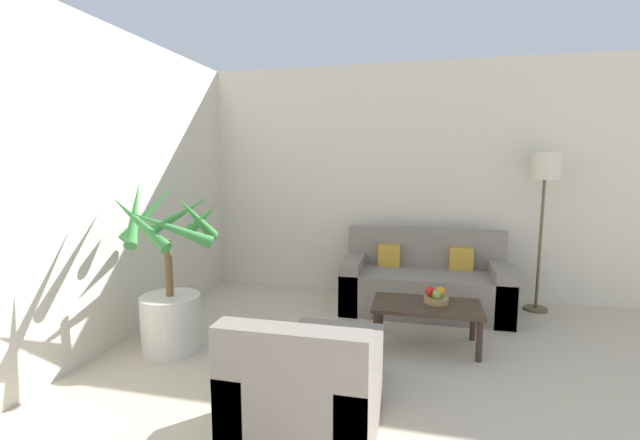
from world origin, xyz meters
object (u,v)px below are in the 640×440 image
Objects in this scene: sofa_loveseat at (424,284)px; fruit_bowl at (436,300)px; coffee_table at (426,310)px; ottoman at (336,356)px; apple_green at (437,294)px; potted_palm at (170,293)px; armchair at (306,398)px; orange_fruit at (440,291)px; floor_lamp at (545,178)px; apple_red at (430,291)px.

fruit_bowl is (0.10, -0.86, 0.11)m from sofa_loveseat.
fruit_bowl is (0.08, 0.06, 0.08)m from coffee_table.
sofa_loveseat is 1.80m from ottoman.
potted_palm is at bearing -164.82° from apple_green.
potted_palm is at bearing 147.28° from armchair.
sofa_loveseat is 0.87m from fruit_bowl.
potted_palm is 2.24m from apple_green.
orange_fruit is (0.03, 0.04, 0.07)m from fruit_bowl.
apple_green is 0.12× the size of ottoman.
potted_palm is 0.86× the size of floor_lamp.
ottoman is at bearing 87.75° from armchair.
floor_lamp is at bearing 55.73° from armchair.
apple_green reaches higher than coffee_table.
floor_lamp is at bearing 46.20° from orange_fruit.
apple_green is at bearing -87.50° from fruit_bowl.
ottoman is (-0.75, -0.87, -0.28)m from orange_fruit.
coffee_table is 11.05× the size of orange_fruit.
floor_lamp is 2.60× the size of ottoman.
orange_fruit is at bearing 17.17° from potted_palm.
sofa_loveseat reaches higher than apple_red.
floor_lamp is 1.85m from apple_red.
sofa_loveseat is at bearing 99.00° from orange_fruit.
potted_palm is 2.56m from sofa_loveseat.
ottoman is at bearing -132.52° from floor_lamp.
potted_palm is 18.53× the size of apple_green.
sofa_loveseat is 20.23× the size of apple_red.
fruit_bowl is 1.72m from armchair.
coffee_table is 0.21m from orange_fruit.
apple_green is at bearing 47.26° from ottoman.
potted_palm is at bearing -151.37° from floor_lamp.
potted_palm reaches higher than ottoman.
armchair is at bearing -32.72° from potted_palm.
sofa_loveseat is 0.85m from orange_fruit.
ottoman is (0.03, 0.72, -0.08)m from armchair.
sofa_loveseat is 0.86m from apple_red.
floor_lamp is 1.84× the size of coffee_table.
sofa_loveseat is at bearing 36.02° from potted_palm.
coffee_table is 1.14× the size of armchair.
orange_fruit reaches higher than coffee_table.
fruit_bowl is at bearing 92.50° from apple_green.
sofa_loveseat is 1.87× the size of coffee_table.
sofa_loveseat reaches higher than apple_green.
ottoman is at bearing -130.83° from orange_fruit.
apple_red is (-1.13, -1.11, -0.95)m from floor_lamp.
apple_red is at bearing -168.94° from orange_fruit.
coffee_table is 0.16m from apple_green.
floor_lamp is 3.44m from armchair.
floor_lamp is (1.18, 0.27, 1.13)m from sofa_loveseat.
sofa_loveseat is 0.93m from apple_green.
floor_lamp reaches higher than ottoman.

